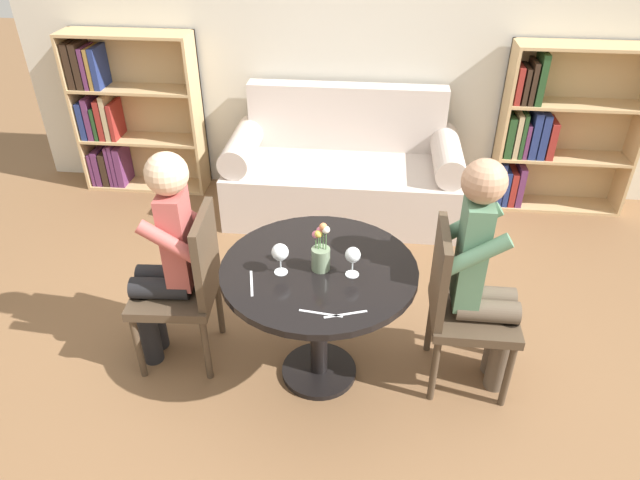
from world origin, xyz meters
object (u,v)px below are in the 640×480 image
chair_right (460,303)px  person_left (165,257)px  person_right (484,275)px  wine_glass_right (353,256)px  flower_vase (321,253)px  chair_left (187,283)px  bookshelf_right (549,132)px  couch (343,174)px  wine_glass_left (280,253)px  bookshelf_left (123,115)px

chair_right → person_left: person_left is taller
person_right → wine_glass_right: 0.65m
person_right → flower_vase: person_right is taller
person_right → wine_glass_right: person_right is taller
chair_left → person_left: person_left is taller
bookshelf_right → person_right: bookshelf_right is taller
wine_glass_right → flower_vase: flower_vase is taller
flower_vase → chair_right: bearing=6.3°
couch → bookshelf_right: size_ratio=1.37×
couch → person_right: bearing=-65.4°
chair_right → wine_glass_left: 0.93m
chair_right → person_right: person_right is taller
person_left → wine_glass_right: person_left is taller
flower_vase → person_right: bearing=5.6°
couch → bookshelf_right: bookshelf_right is taller
chair_left → person_right: size_ratio=0.71×
chair_left → person_right: bearing=85.7°
flower_vase → bookshelf_right: bearing=53.4°
couch → person_right: 1.91m
chair_left → wine_glass_right: 0.92m
person_left → flower_vase: size_ratio=4.91×
chair_left → wine_glass_right: chair_left is taller
person_right → wine_glass_left: size_ratio=8.20×
bookshelf_right → couch: bearing=-170.1°
bookshelf_left → chair_left: bearing=-60.4°
couch → bookshelf_right: 1.59m
bookshelf_right → wine_glass_right: bookshelf_right is taller
person_right → wine_glass_left: (-0.95, -0.12, 0.14)m
chair_left → person_left: (-0.09, -0.01, 0.16)m
couch → wine_glass_right: size_ratio=11.74×
bookshelf_right → wine_glass_right: bearing=-123.4°
chair_left → wine_glass_left: (0.52, -0.14, 0.32)m
bookshelf_right → person_left: (-2.32, -1.97, 0.04)m
bookshelf_right → chair_left: size_ratio=1.41×
bookshelf_right → flower_vase: bearing=-126.6°
wine_glass_right → flower_vase: bearing=168.0°
person_right → flower_vase: (-0.77, -0.08, 0.12)m
wine_glass_right → person_right: bearing=9.8°
chair_right → person_left: 1.49m
chair_left → chair_right: (1.39, -0.02, 0.00)m
bookshelf_left → chair_left: (1.11, -1.96, -0.12)m
bookshelf_left → flower_vase: (1.82, -2.05, 0.18)m
couch → chair_right: (0.69, -1.71, 0.18)m
bookshelf_left → bookshelf_right: same height
wine_glass_left → flower_vase: (0.18, 0.05, -0.02)m
chair_right → person_right: 0.20m
couch → bookshelf_right: bearing=9.9°
chair_right → couch: bearing=22.2°
wine_glass_left → wine_glass_right: (0.33, 0.02, -0.00)m
couch → chair_right: 1.85m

